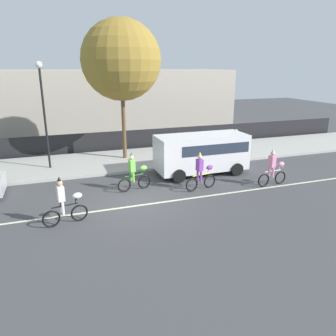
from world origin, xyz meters
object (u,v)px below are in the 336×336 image
pedestrian_onlooker (236,140)px  parade_cyclist_purple (201,173)px  parked_van_white (203,151)px  parade_cyclist_pink (273,169)px  parade_cyclist_lime (134,174)px  street_lamp_post (43,100)px  parade_cyclist_zebra (65,203)px

pedestrian_onlooker → parade_cyclist_purple: bearing=-133.5°
parked_van_white → parade_cyclist_pink: bearing=-49.5°
parade_cyclist_lime → parade_cyclist_purple: same height
parade_cyclist_lime → parade_cyclist_pink: (6.70, -1.61, 0.00)m
street_lamp_post → pedestrian_onlooker: 12.21m
parade_cyclist_zebra → parade_cyclist_lime: size_ratio=1.00×
parade_cyclist_purple → parade_cyclist_pink: 3.69m
parked_van_white → pedestrian_onlooker: parked_van_white is taller
parked_van_white → street_lamp_post: street_lamp_post is taller
parade_cyclist_zebra → pedestrian_onlooker: bearing=31.1°
parade_cyclist_pink → street_lamp_post: 12.73m
parade_cyclist_lime → pedestrian_onlooker: parade_cyclist_lime is taller
parked_van_white → street_lamp_post: 9.16m
parked_van_white → parade_cyclist_lime: bearing=-162.3°
parade_cyclist_purple → parade_cyclist_pink: same height
parked_van_white → pedestrian_onlooker: 4.75m
parade_cyclist_purple → parked_van_white: parked_van_white is taller
parade_cyclist_zebra → pedestrian_onlooker: parade_cyclist_zebra is taller
parked_van_white → pedestrian_onlooker: size_ratio=3.09×
parade_cyclist_zebra → parade_cyclist_purple: bearing=14.5°
pedestrian_onlooker → parade_cyclist_zebra: bearing=-148.9°
parade_cyclist_pink → parade_cyclist_lime: bearing=166.5°
parade_cyclist_lime → parade_cyclist_purple: 3.21m
parade_cyclist_zebra → parade_cyclist_purple: (6.37, 1.64, 0.00)m
street_lamp_post → parade_cyclist_lime: bearing=-51.1°
parade_cyclist_purple → parade_cyclist_pink: bearing=-9.8°
pedestrian_onlooker → parked_van_white: bearing=-142.9°
parade_cyclist_purple → parked_van_white: 2.61m
parade_cyclist_zebra → parade_cyclist_lime: 4.22m
parade_cyclist_zebra → parked_van_white: parked_van_white is taller
street_lamp_post → pedestrian_onlooker: bearing=-2.8°
parade_cyclist_lime → parade_cyclist_pink: size_ratio=1.00×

